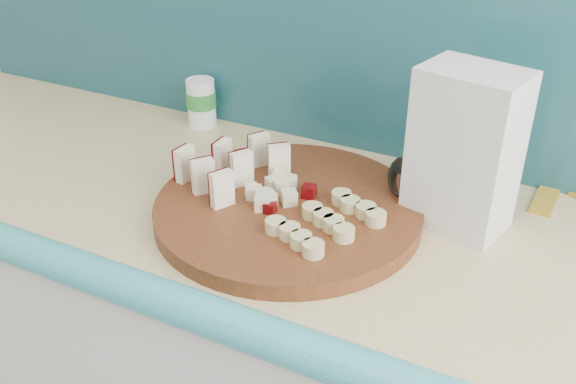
% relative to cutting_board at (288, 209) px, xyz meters
% --- Properties ---
extents(backsplash, '(2.20, 0.02, 0.50)m').
position_rel_cutting_board_xyz_m(backsplash, '(0.07, 0.31, 0.24)').
color(backsplash, teal).
rests_on(backsplash, kitchen_counter).
extents(cutting_board, '(0.60, 0.60, 0.03)m').
position_rel_cutting_board_xyz_m(cutting_board, '(0.00, 0.00, 0.00)').
color(cutting_board, '#40200D').
rests_on(cutting_board, kitchen_counter).
extents(apple_wedges, '(0.18, 0.20, 0.06)m').
position_rel_cutting_board_xyz_m(apple_wedges, '(-0.12, 0.02, 0.05)').
color(apple_wedges, '#FFF0CB').
rests_on(apple_wedges, cutting_board).
extents(apple_chunks, '(0.08, 0.07, 0.02)m').
position_rel_cutting_board_xyz_m(apple_chunks, '(-0.03, 0.01, 0.03)').
color(apple_chunks, beige).
rests_on(apple_chunks, cutting_board).
extents(banana_slices, '(0.16, 0.19, 0.02)m').
position_rel_cutting_board_xyz_m(banana_slices, '(0.09, -0.04, 0.02)').
color(banana_slices, '#CFBF7E').
rests_on(banana_slices, cutting_board).
extents(brown_bowl, '(0.21, 0.21, 0.04)m').
position_rel_cutting_board_xyz_m(brown_bowl, '(0.20, 0.18, 0.01)').
color(brown_bowl, black).
rests_on(brown_bowl, kitchen_counter).
extents(flour_bag, '(0.18, 0.14, 0.27)m').
position_rel_cutting_board_xyz_m(flour_bag, '(0.26, 0.11, 0.12)').
color(flour_bag, silver).
rests_on(flour_bag, kitchen_counter).
extents(canister, '(0.07, 0.07, 0.11)m').
position_rel_cutting_board_xyz_m(canister, '(-0.34, 0.26, 0.04)').
color(canister, white).
rests_on(canister, kitchen_counter).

